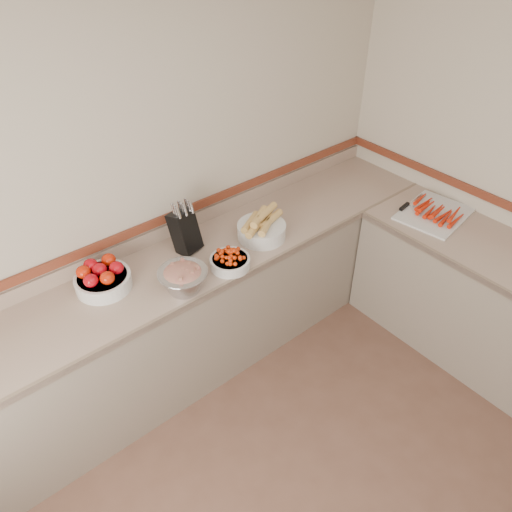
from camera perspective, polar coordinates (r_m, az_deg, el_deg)
back_wall at (r=3.17m, az=-12.59°, el=7.37°), size 4.00×0.00×4.00m
counter_back at (r=3.44m, az=-8.03°, el=-6.92°), size 4.00×0.65×1.08m
dishwasher at (r=3.83m, az=27.14°, el=-6.62°), size 0.63×0.60×0.84m
knife_block at (r=3.20m, az=-8.16°, el=2.93°), size 0.19×0.21×0.36m
tomato_bowl at (r=3.05m, az=-17.16°, el=-2.42°), size 0.33×0.33×0.16m
cherry_tomato_bowl at (r=3.08m, az=-2.98°, el=-0.53°), size 0.25×0.25×0.14m
corn_bowl at (r=3.32m, az=0.64°, el=3.25°), size 0.36×0.33×0.19m
rhubarb_bowl at (r=2.92m, az=-8.32°, el=-2.56°), size 0.29×0.29×0.17m
cutting_board at (r=3.80m, az=19.74°, el=4.73°), size 0.57×0.48×0.07m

